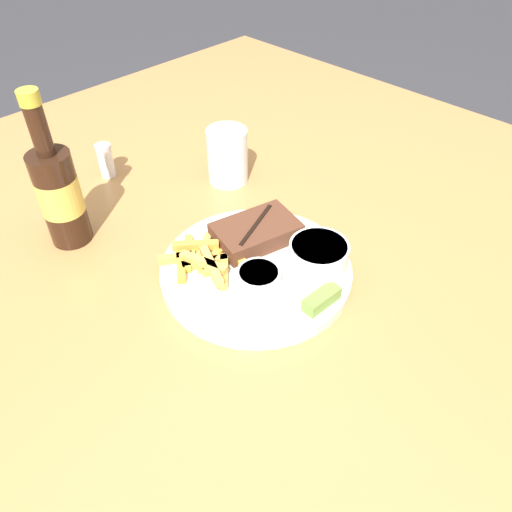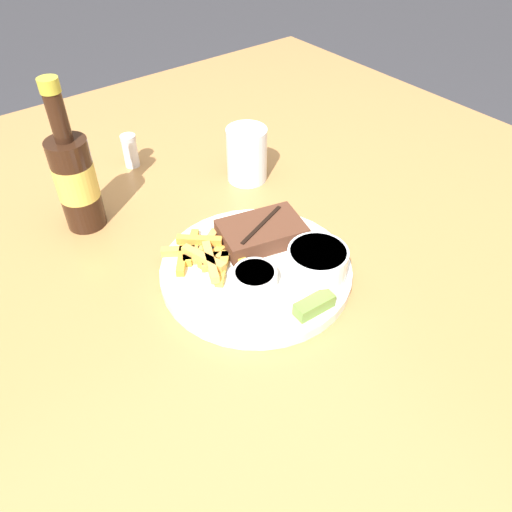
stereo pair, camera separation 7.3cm
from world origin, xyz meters
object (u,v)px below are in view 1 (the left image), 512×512
object	(u,v)px
steak_portion	(256,232)
beer_bottle	(59,193)
dipping_sauce_cup	(259,278)
coleslaw_cup	(318,258)
pickle_spear	(322,299)
fork_utensil	(209,280)
dinner_plate	(256,270)
salt_shaker	(107,159)
drinking_glass	(227,156)

from	to	relation	value
steak_portion	beer_bottle	distance (m)	0.31
dipping_sauce_cup	coleslaw_cup	bearing A→B (deg)	-28.46
pickle_spear	fork_utensil	distance (m)	0.16
dinner_plate	salt_shaker	xyz separation A→B (m)	(0.00, 0.39, 0.02)
coleslaw_cup	dipping_sauce_cup	size ratio (longest dim) A/B	1.36
dipping_sauce_cup	drinking_glass	world-z (taller)	drinking_glass
dinner_plate	pickle_spear	distance (m)	0.12
dinner_plate	drinking_glass	distance (m)	0.27
pickle_spear	drinking_glass	bearing A→B (deg)	67.05
beer_bottle	drinking_glass	xyz separation A→B (m)	(0.30, -0.06, -0.04)
steak_portion	fork_utensil	distance (m)	0.12
pickle_spear	salt_shaker	xyz separation A→B (m)	(-0.00, 0.51, 0.00)
beer_bottle	steak_portion	bearing A→B (deg)	-50.29
dinner_plate	steak_portion	distance (m)	0.07
fork_utensil	salt_shaker	xyz separation A→B (m)	(0.07, 0.37, 0.01)
dipping_sauce_cup	salt_shaker	xyz separation A→B (m)	(0.03, 0.43, -0.00)
dipping_sauce_cup	steak_portion	bearing A→B (deg)	46.31
beer_bottle	drinking_glass	distance (m)	0.30
dinner_plate	fork_utensil	world-z (taller)	fork_utensil
coleslaw_cup	beer_bottle	distance (m)	0.40
steak_portion	fork_utensil	bearing A→B (deg)	-170.94
fork_utensil	drinking_glass	bearing A→B (deg)	61.48
pickle_spear	salt_shaker	distance (m)	0.51
pickle_spear	drinking_glass	world-z (taller)	drinking_glass
salt_shaker	dipping_sauce_cup	bearing A→B (deg)	-94.00
steak_portion	salt_shaker	size ratio (longest dim) A/B	2.23
coleslaw_cup	fork_utensil	world-z (taller)	coleslaw_cup
beer_bottle	salt_shaker	xyz separation A→B (m)	(0.15, 0.12, -0.06)
coleslaw_cup	salt_shaker	world-z (taller)	coleslaw_cup
dinner_plate	salt_shaker	world-z (taller)	salt_shaker
coleslaw_cup	salt_shaker	bearing A→B (deg)	95.89
pickle_spear	beer_bottle	world-z (taller)	beer_bottle
coleslaw_cup	fork_utensil	bearing A→B (deg)	140.91
fork_utensil	beer_bottle	size ratio (longest dim) A/B	0.52
steak_portion	pickle_spear	distance (m)	0.17
dinner_plate	coleslaw_cup	world-z (taller)	coleslaw_cup
steak_portion	salt_shaker	xyz separation A→B (m)	(-0.04, 0.35, 0.00)
steak_portion	pickle_spear	world-z (taller)	steak_portion
fork_utensil	salt_shaker	bearing A→B (deg)	98.80
drinking_glass	pickle_spear	bearing A→B (deg)	-112.95
coleslaw_cup	drinking_glass	world-z (taller)	drinking_glass
steak_portion	pickle_spear	bearing A→B (deg)	-103.15
pickle_spear	steak_portion	bearing A→B (deg)	76.85
steak_portion	drinking_glass	xyz separation A→B (m)	(0.11, 0.18, 0.02)
steak_portion	dipping_sauce_cup	world-z (taller)	steak_portion
fork_utensil	salt_shaker	size ratio (longest dim) A/B	2.00
pickle_spear	beer_bottle	size ratio (longest dim) A/B	0.23
drinking_glass	salt_shaker	world-z (taller)	drinking_glass
pickle_spear	beer_bottle	distance (m)	0.43
steak_portion	fork_utensil	world-z (taller)	steak_portion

